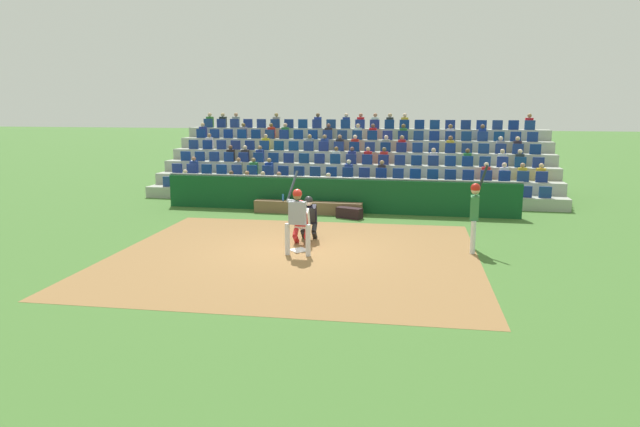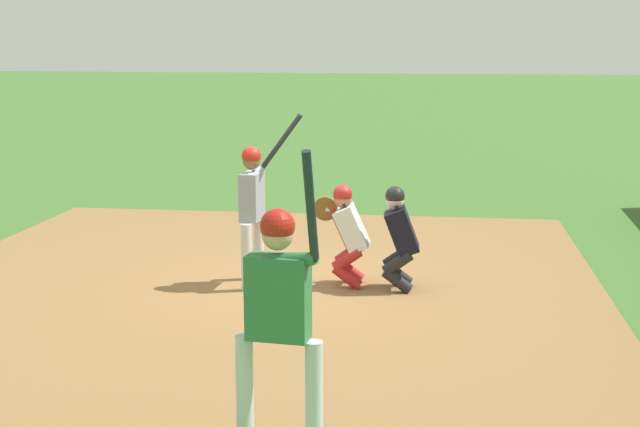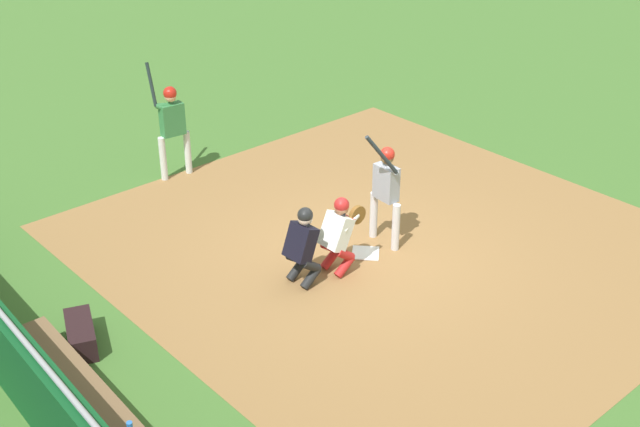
# 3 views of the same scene
# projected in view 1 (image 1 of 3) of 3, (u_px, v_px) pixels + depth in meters

# --- Properties ---
(ground_plane) EXTENTS (160.00, 160.00, 0.00)m
(ground_plane) POSITION_uv_depth(u_px,v_px,m) (299.00, 251.00, 15.06)
(ground_plane) COLOR #406B2D
(infield_dirt_patch) EXTENTS (9.72, 9.06, 0.01)m
(infield_dirt_patch) POSITION_uv_depth(u_px,v_px,m) (295.00, 255.00, 14.58)
(infield_dirt_patch) COLOR olive
(infield_dirt_patch) RESTS_ON ground_plane
(home_plate_marker) EXTENTS (0.62, 0.62, 0.02)m
(home_plate_marker) POSITION_uv_depth(u_px,v_px,m) (299.00, 250.00, 15.06)
(home_plate_marker) COLOR white
(home_plate_marker) RESTS_ON infield_dirt_patch
(batter_at_plate) EXTENTS (0.69, 0.74, 2.15)m
(batter_at_plate) POSITION_uv_depth(u_px,v_px,m) (297.00, 214.00, 14.39)
(batter_at_plate) COLOR silver
(batter_at_plate) RESTS_ON ground_plane
(catcher_crouching) EXTENTS (0.48, 0.73, 1.29)m
(catcher_crouching) POSITION_uv_depth(u_px,v_px,m) (301.00, 219.00, 15.59)
(catcher_crouching) COLOR red
(catcher_crouching) RESTS_ON ground_plane
(home_plate_umpire) EXTENTS (0.49, 0.49, 1.30)m
(home_plate_umpire) POSITION_uv_depth(u_px,v_px,m) (309.00, 216.00, 16.21)
(home_plate_umpire) COLOR black
(home_plate_umpire) RESTS_ON ground_plane
(dugout_wall) EXTENTS (12.94, 0.24, 1.29)m
(dugout_wall) POSITION_uv_depth(u_px,v_px,m) (336.00, 195.00, 20.48)
(dugout_wall) COLOR #0E4720
(dugout_wall) RESTS_ON ground_plane
(dugout_bench) EXTENTS (3.92, 0.40, 0.44)m
(dugout_bench) POSITION_uv_depth(u_px,v_px,m) (308.00, 208.00, 20.21)
(dugout_bench) COLOR brown
(dugout_bench) RESTS_ON ground_plane
(water_bottle_on_bench) EXTENTS (0.07, 0.07, 0.24)m
(water_bottle_on_bench) POSITION_uv_depth(u_px,v_px,m) (283.00, 197.00, 20.34)
(water_bottle_on_bench) COLOR blue
(water_bottle_on_bench) RESTS_ON dugout_bench
(equipment_duffel_bag) EXTENTS (0.96, 0.64, 0.37)m
(equipment_duffel_bag) POSITION_uv_depth(u_px,v_px,m) (349.00, 213.00, 19.40)
(equipment_duffel_bag) COLOR black
(equipment_duffel_bag) RESTS_ON ground_plane
(on_deck_batter) EXTENTS (0.45, 0.67, 2.29)m
(on_deck_batter) POSITION_uv_depth(u_px,v_px,m) (475.00, 209.00, 14.78)
(on_deck_batter) COLOR silver
(on_deck_batter) RESTS_ON ground_plane
(bleacher_stand) EXTENTS (16.86, 5.47, 3.49)m
(bleacher_stand) POSITION_uv_depth(u_px,v_px,m) (355.00, 169.00, 25.25)
(bleacher_stand) COLOR #9EA396
(bleacher_stand) RESTS_ON ground_plane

